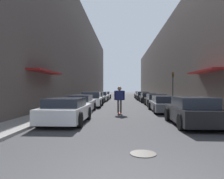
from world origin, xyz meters
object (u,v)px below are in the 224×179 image
object	(u,v)px
parked_car_left_0	(66,111)
parked_car_left_2	(92,100)
parked_car_right_2	(156,100)
parked_car_right_1	(165,104)
parked_car_right_3	(148,98)
parked_car_right_4	(143,96)
manhole_cover	(143,154)
traffic_light	(173,84)
parked_car_left_1	(81,104)
parked_car_right_5	(140,95)
parked_car_left_4	(101,96)
parked_car_left_3	(96,98)
skateboarder	(119,97)
parked_car_right_0	(193,112)
parked_car_left_5	(105,95)

from	to	relation	value
parked_car_left_0	parked_car_left_2	bearing A→B (deg)	90.33
parked_car_left_0	parked_car_right_2	world-z (taller)	parked_car_left_0
parked_car_right_1	parked_car_right_3	xyz separation A→B (m)	(0.02, 10.68, 0.00)
parked_car_right_4	manhole_cover	world-z (taller)	parked_car_right_4
parked_car_left_2	parked_car_right_4	distance (m)	13.32
traffic_light	parked_car_left_1	bearing A→B (deg)	-142.46
parked_car_left_0	parked_car_right_5	world-z (taller)	parked_car_left_0
parked_car_left_1	traffic_light	xyz separation A→B (m)	(8.11, 6.23, 1.52)
parked_car_left_4	parked_car_right_5	world-z (taller)	parked_car_left_4
parked_car_right_1	manhole_cover	size ratio (longest dim) A/B	6.93
parked_car_right_3	parked_car_right_4	xyz separation A→B (m)	(-0.07, 5.47, 0.03)
parked_car_left_0	parked_car_left_4	bearing A→B (deg)	90.11
parked_car_left_0	parked_car_left_3	size ratio (longest dim) A/B	1.04
skateboarder	manhole_cover	distance (m)	9.07
parked_car_left_0	parked_car_left_1	size ratio (longest dim) A/B	0.96
parked_car_left_0	manhole_cover	xyz separation A→B (m)	(3.33, -4.96, -0.62)
parked_car_right_5	traffic_light	size ratio (longest dim) A/B	1.31
parked_car_right_0	parked_car_left_2	bearing A→B (deg)	121.16
parked_car_right_4	parked_car_left_3	bearing A→B (deg)	-130.51
parked_car_left_3	manhole_cover	distance (m)	19.83
parked_car_left_0	parked_car_right_4	size ratio (longest dim) A/B	0.92
parked_car_left_5	skateboarder	world-z (taller)	skateboarder
parked_car_left_5	parked_car_right_1	size ratio (longest dim) A/B	0.98
parked_car_left_3	traffic_light	xyz separation A→B (m)	(8.05, -3.28, 1.51)
parked_car_left_1	traffic_light	distance (m)	10.33
parked_car_left_3	parked_car_right_0	size ratio (longest dim) A/B	0.94
parked_car_right_1	parked_car_right_3	size ratio (longest dim) A/B	1.22
parked_car_left_1	parked_car_right_2	world-z (taller)	parked_car_left_1
parked_car_left_0	parked_car_left_5	distance (m)	25.38
parked_car_left_4	parked_car_right_2	size ratio (longest dim) A/B	1.01
parked_car_left_3	parked_car_left_4	size ratio (longest dim) A/B	0.95
parked_car_left_5	skateboarder	bearing A→B (deg)	-82.90
parked_car_right_2	parked_car_right_5	size ratio (longest dim) A/B	1.01
parked_car_left_3	parked_car_right_2	world-z (taller)	parked_car_left_3
parked_car_right_4	traffic_light	size ratio (longest dim) A/B	1.42
parked_car_right_1	parked_car_right_3	world-z (taller)	parked_car_right_1
parked_car_right_2	parked_car_right_3	xyz separation A→B (m)	(-0.11, 5.55, -0.01)
parked_car_right_0	parked_car_right_5	xyz separation A→B (m)	(-0.10, 27.17, -0.05)
parked_car_left_3	parked_car_right_1	size ratio (longest dim) A/B	0.83
parked_car_right_0	parked_car_right_3	xyz separation A→B (m)	(-0.09, 16.61, -0.08)
parked_car_left_0	parked_car_right_5	xyz separation A→B (m)	(6.00, 26.78, -0.03)
parked_car_left_0	parked_car_left_5	world-z (taller)	parked_car_left_0
parked_car_left_2	parked_car_left_4	distance (m)	9.57
parked_car_right_0	parked_car_right_2	bearing A→B (deg)	89.89
parked_car_right_2	parked_car_right_5	xyz separation A→B (m)	(-0.12, 16.11, 0.01)
parked_car_right_3	parked_car_right_5	world-z (taller)	parked_car_right_5
parked_car_left_3	parked_car_left_4	world-z (taller)	parked_car_left_3
traffic_light	parked_car_right_4	bearing A→B (deg)	100.65
parked_car_right_4	skateboarder	bearing A→B (deg)	-100.61
traffic_light	parked_car_right_2	bearing A→B (deg)	-161.13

